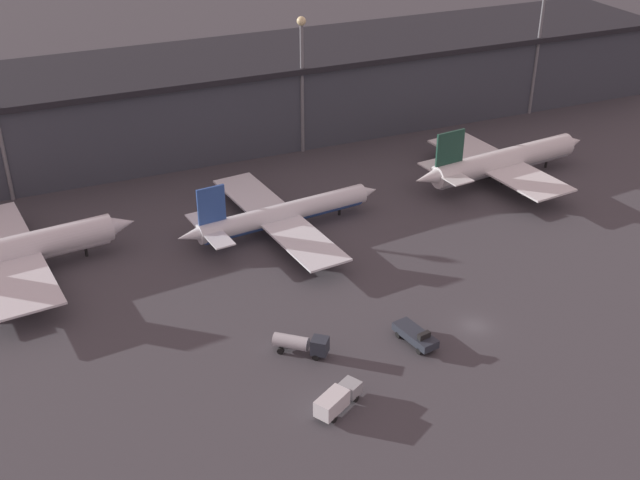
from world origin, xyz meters
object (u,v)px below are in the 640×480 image
(service_vehicle_2, at_px, (302,344))
(service_vehicle_4, at_px, (416,336))
(airplane_1, at_px, (282,215))
(airplane_2, at_px, (502,162))
(service_vehicle_0, at_px, (337,399))
(airplane_0, at_px, (12,252))

(service_vehicle_2, xyz_separation_m, service_vehicle_4, (15.01, -3.92, -0.38))
(airplane_1, relative_size, service_vehicle_2, 5.42)
(airplane_2, height_order, service_vehicle_2, airplane_2)
(airplane_1, xyz_separation_m, airplane_2, (45.97, 2.41, 0.81))
(airplane_1, relative_size, service_vehicle_4, 5.19)
(airplane_1, distance_m, service_vehicle_0, 46.37)
(airplane_0, height_order, service_vehicle_2, airplane_0)
(airplane_1, relative_size, service_vehicle_0, 5.15)
(airplane_0, distance_m, airplane_2, 88.78)
(service_vehicle_2, distance_m, service_vehicle_4, 15.52)
(airplane_2, relative_size, service_vehicle_0, 5.58)
(service_vehicle_2, bearing_deg, service_vehicle_0, -51.91)
(service_vehicle_0, bearing_deg, airplane_2, 10.10)
(airplane_0, bearing_deg, airplane_2, -6.93)
(airplane_0, height_order, airplane_2, airplane_0)
(airplane_1, height_order, service_vehicle_0, airplane_1)
(service_vehicle_0, height_order, service_vehicle_4, service_vehicle_0)
(airplane_0, relative_size, service_vehicle_4, 5.32)
(airplane_2, bearing_deg, airplane_1, 176.51)
(service_vehicle_0, relative_size, service_vehicle_4, 1.01)
(service_vehicle_0, distance_m, service_vehicle_2, 12.03)
(airplane_2, bearing_deg, service_vehicle_0, -146.19)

